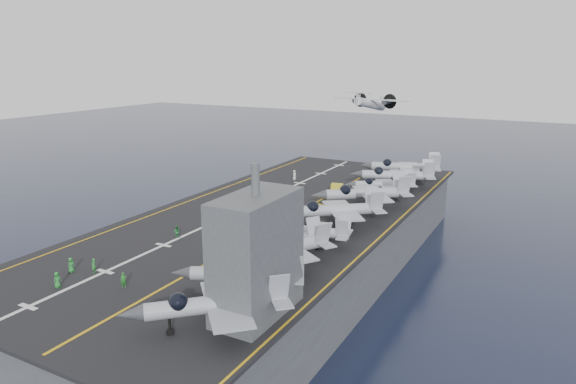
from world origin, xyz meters
The scene contains 30 objects.
ground centered at (0.00, 0.00, 0.00)m, with size 500.00×500.00×0.00m, color #142135.
hull centered at (0.00, 0.00, 5.00)m, with size 36.00×90.00×10.00m, color #56595E.
flight_deck centered at (0.00, 0.00, 10.20)m, with size 38.00×92.00×0.40m, color black.
foul_line centered at (3.00, 0.00, 10.42)m, with size 0.35×90.00×0.02m, color gold.
landing_centerline centered at (-6.00, 0.00, 10.42)m, with size 0.50×90.00×0.02m, color silver.
deck_edge_port centered at (-17.00, 0.00, 10.42)m, with size 0.25×90.00×0.02m, color gold.
deck_edge_stbd centered at (18.50, 0.00, 10.42)m, with size 0.25×90.00×0.02m, color gold.
island_superstructure centered at (15.00, -30.00, 17.90)m, with size 5.00×10.00×15.00m, color #56595E, non-canonical shape.
fighter_jet_0 centered at (13.33, -34.36, 13.08)m, with size 18.29×18.13×5.37m, color #99A3A9, non-canonical shape.
fighter_jet_1 centered at (11.79, -27.00, 12.85)m, with size 16.81×14.69×4.90m, color #9FA5AE, non-canonical shape.
fighter_jet_2 centered at (11.47, -19.38, 13.01)m, with size 16.69×18.10×5.23m, color #A0A6B0, non-canonical shape.
fighter_jet_3 centered at (11.18, -10.86, 12.64)m, with size 14.17×10.69×4.47m, color #8D939D, non-canonical shape.
fighter_jet_4 centered at (11.26, -1.84, 13.17)m, with size 19.16×18.18×5.55m, color #97A1A8, non-canonical shape.
fighter_jet_5 centered at (12.00, 9.07, 13.26)m, with size 19.74×18.64×5.71m, color gray, non-canonical shape.
fighter_jet_6 centered at (11.83, 18.92, 12.63)m, with size 15.41×13.93×4.46m, color #A0A6B0, non-canonical shape.
fighter_jet_7 centered at (12.32, 25.15, 13.17)m, with size 18.72×15.72×5.53m, color gray, non-canonical shape.
fighter_jet_8 centered at (11.48, 33.23, 13.21)m, with size 18.71×15.26×5.61m, color #8F969D, non-canonical shape.
tow_cart_a centered at (3.46, -19.81, 10.98)m, with size 2.02×1.40×1.15m, color #EBAE12, non-canonical shape.
tow_cart_b centered at (5.49, 3.29, 11.09)m, with size 2.34×1.56×1.38m, color yellow, non-canonical shape.
tow_cart_c centered at (2.90, 18.11, 11.05)m, with size 2.40×1.82×1.29m, color gold, non-canonical shape.
crew_0 centered at (-9.38, -31.92, 11.29)m, with size 0.78×1.11×1.78m, color #268C33.
crew_1 centered at (-6.92, -30.81, 11.28)m, with size 0.87×1.15×1.75m, color #268C33.
crew_2 centered at (-6.36, -16.79, 11.29)m, with size 1.27×1.13×1.77m, color #258039.
crew_3 centered at (-9.55, -1.13, 11.27)m, with size 1.25×1.19×1.74m, color #248133.
crew_4 centered at (-2.28, 5.32, 11.26)m, with size 1.04×1.22×1.72m, color red.
crew_5 centered at (-8.29, 22.07, 11.40)m, with size 0.85×1.23×2.00m, color silver.
crew_6 centered at (-0.86, -32.08, 11.27)m, with size 1.25×1.18×1.73m, color #207D24.
crew_7 centered at (0.56, -12.17, 11.26)m, with size 1.10×1.24×1.73m, color #B21919.
transport_plane centered at (-7.10, 63.39, 22.73)m, with size 23.77×18.02×5.14m, color silver, non-canonical shape.
crew_8 centered at (-7.25, -35.48, 11.29)m, with size 0.78×1.11×1.78m, color #268C33.
Camera 1 is at (39.45, -68.88, 34.71)m, focal length 32.00 mm.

